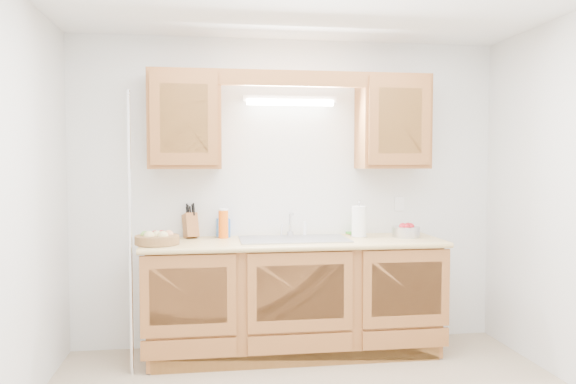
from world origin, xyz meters
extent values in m
cube|color=silver|center=(0.00, 1.50, 1.25)|extent=(3.50, 0.02, 2.50)
cube|color=silver|center=(0.00, -1.50, 1.25)|extent=(3.50, 0.02, 2.50)
cube|color=brown|center=(0.00, 1.20, 0.44)|extent=(2.20, 0.60, 0.86)
cube|color=tan|center=(0.00, 1.19, 0.88)|extent=(2.30, 0.63, 0.04)
cube|color=brown|center=(-0.83, 1.33, 1.83)|extent=(0.55, 0.33, 0.75)
cube|color=brown|center=(0.83, 1.33, 1.83)|extent=(0.55, 0.33, 0.75)
cube|color=brown|center=(0.00, 1.19, 2.14)|extent=(2.20, 0.05, 0.12)
cylinder|color=white|center=(0.00, 1.40, 1.98)|extent=(0.70, 0.05, 0.05)
cube|color=white|center=(0.00, 1.43, 2.01)|extent=(0.76, 0.06, 0.05)
cube|color=#9E9EA3|center=(0.00, 1.21, 0.90)|extent=(0.84, 0.46, 0.01)
cube|color=#9E9EA3|center=(-0.21, 1.21, 0.82)|extent=(0.39, 0.40, 0.16)
cube|color=#9E9EA3|center=(0.21, 1.21, 0.82)|extent=(0.39, 0.40, 0.16)
cylinder|color=silver|center=(0.00, 1.41, 0.92)|extent=(0.06, 0.06, 0.04)
cylinder|color=silver|center=(0.00, 1.41, 1.00)|extent=(0.02, 0.02, 0.16)
cylinder|color=silver|center=(0.00, 1.35, 1.09)|extent=(0.02, 0.12, 0.02)
cylinder|color=white|center=(0.12, 1.41, 0.96)|extent=(0.03, 0.03, 0.12)
cylinder|color=silver|center=(-1.20, 0.94, 1.00)|extent=(0.03, 0.03, 2.00)
cube|color=white|center=(0.95, 1.49, 1.15)|extent=(0.08, 0.01, 0.12)
cylinder|color=olive|center=(-1.03, 1.09, 0.94)|extent=(0.38, 0.38, 0.06)
sphere|color=#D8C67F|center=(-1.08, 1.05, 0.96)|extent=(0.08, 0.08, 0.08)
sphere|color=#D8C67F|center=(-0.99, 1.04, 0.96)|extent=(0.08, 0.08, 0.08)
sphere|color=tan|center=(-0.95, 1.12, 0.96)|extent=(0.07, 0.07, 0.07)
sphere|color=#A3121C|center=(-1.05, 1.14, 0.96)|extent=(0.07, 0.07, 0.07)
sphere|color=#72A53F|center=(-1.12, 1.12, 0.96)|extent=(0.07, 0.07, 0.07)
sphere|color=#D8C67F|center=(-1.03, 1.08, 0.96)|extent=(0.08, 0.08, 0.08)
sphere|color=#A3121C|center=(-1.00, 1.17, 0.96)|extent=(0.07, 0.07, 0.07)
cube|color=brown|center=(-0.80, 1.42, 1.00)|extent=(0.15, 0.18, 0.22)
cylinder|color=black|center=(-0.83, 1.40, 1.11)|extent=(0.02, 0.04, 0.08)
cylinder|color=black|center=(-0.80, 1.40, 1.12)|extent=(0.02, 0.04, 0.08)
cylinder|color=black|center=(-0.77, 1.40, 1.12)|extent=(0.02, 0.04, 0.08)
cylinder|color=black|center=(-0.82, 1.44, 1.12)|extent=(0.02, 0.04, 0.08)
cylinder|color=black|center=(-0.78, 1.44, 1.13)|extent=(0.02, 0.04, 0.08)
cylinder|color=black|center=(-0.83, 1.47, 1.13)|extent=(0.02, 0.04, 0.08)
cylinder|color=black|center=(-0.77, 1.47, 1.14)|extent=(0.02, 0.04, 0.08)
cylinder|color=#FD650E|center=(-0.54, 1.37, 1.01)|extent=(0.10, 0.10, 0.22)
cylinder|color=white|center=(-0.54, 1.37, 1.13)|extent=(0.08, 0.08, 0.01)
imported|color=blue|center=(-0.54, 1.44, 1.01)|extent=(0.11, 0.12, 0.22)
cube|color=#CC333F|center=(0.54, 1.44, 0.90)|extent=(0.13, 0.09, 0.01)
cube|color=green|center=(0.54, 1.44, 0.91)|extent=(0.13, 0.09, 0.02)
cylinder|color=silver|center=(0.54, 1.28, 0.91)|extent=(0.14, 0.14, 0.01)
cylinder|color=silver|center=(0.54, 1.28, 1.04)|extent=(0.02, 0.02, 0.29)
cylinder|color=white|center=(0.54, 1.28, 1.03)|extent=(0.13, 0.13, 0.24)
sphere|color=silver|center=(0.54, 1.28, 1.19)|extent=(0.02, 0.02, 0.02)
cylinder|color=silver|center=(0.91, 1.22, 0.94)|extent=(0.28, 0.28, 0.09)
sphere|color=#A3121C|center=(0.89, 1.22, 0.99)|extent=(0.06, 0.06, 0.06)
sphere|color=#A3121C|center=(0.94, 1.24, 0.99)|extent=(0.06, 0.06, 0.06)
sphere|color=#A3121C|center=(0.91, 1.20, 0.99)|extent=(0.06, 0.06, 0.06)
sphere|color=#A3121C|center=(0.95, 1.20, 0.99)|extent=(0.06, 0.06, 0.06)
camera|label=1|loc=(-0.66, -3.08, 1.50)|focal=35.00mm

